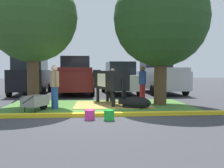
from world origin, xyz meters
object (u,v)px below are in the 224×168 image
(shade_tree_right, at_px, (161,20))
(sedan_silver, at_px, (120,78))
(bucket_green, at_px, (109,115))
(wheelbarrow, at_px, (36,101))
(person_visitor_far, at_px, (55,86))
(bucket_pink, at_px, (90,114))
(person_handler, at_px, (142,83))
(calf_lying, at_px, (136,103))
(cow_holstein, at_px, (109,80))
(suv_black, at_px, (31,74))
(shade_tree_left, at_px, (32,17))
(person_visitor_near, at_px, (112,84))
(pickup_truck_maroon, at_px, (75,76))
(pickup_truck_black, at_px, (160,76))

(shade_tree_right, distance_m, sedan_silver, 5.90)
(sedan_silver, bearing_deg, bucket_green, -99.13)
(sedan_silver, bearing_deg, wheelbarrow, -120.85)
(wheelbarrow, height_order, sedan_silver, sedan_silver)
(person_visitor_far, relative_size, bucket_pink, 5.10)
(bucket_pink, bearing_deg, person_handler, 56.58)
(calf_lying, bearing_deg, bucket_green, -119.74)
(cow_holstein, height_order, calf_lying, cow_holstein)
(cow_holstein, bearing_deg, person_handler, 10.73)
(cow_holstein, xyz_separation_m, person_handler, (1.54, 0.29, -0.16))
(sedan_silver, bearing_deg, cow_holstein, -102.44)
(wheelbarrow, bearing_deg, bucket_pink, -40.30)
(bucket_green, xyz_separation_m, suv_black, (-4.20, 8.56, 1.11))
(suv_black, bearing_deg, bucket_green, -63.83)
(shade_tree_left, relative_size, person_visitor_near, 3.45)
(pickup_truck_maroon, relative_size, pickup_truck_black, 1.00)
(shade_tree_right, relative_size, wheelbarrow, 3.65)
(person_handler, xyz_separation_m, person_visitor_far, (-3.74, -1.46, 0.01))
(cow_holstein, distance_m, person_visitor_near, 1.06)
(cow_holstein, distance_m, bucket_pink, 3.57)
(wheelbarrow, distance_m, bucket_green, 3.12)
(person_visitor_far, xyz_separation_m, pickup_truck_maroon, (0.42, 6.43, 0.20))
(shade_tree_left, bearing_deg, pickup_truck_maroon, 76.76)
(pickup_truck_black, bearing_deg, person_visitor_far, -132.41)
(calf_lying, relative_size, wheelbarrow, 0.83)
(calf_lying, relative_size, person_visitor_near, 0.82)
(person_visitor_near, relative_size, bucket_pink, 4.74)
(cow_holstein, height_order, person_handler, person_handler)
(calf_lying, relative_size, person_handler, 0.77)
(wheelbarrow, bearing_deg, calf_lying, 5.08)
(person_handler, xyz_separation_m, sedan_silver, (-0.48, 4.51, 0.08))
(person_handler, relative_size, suv_black, 0.36)
(pickup_truck_maroon, bearing_deg, bucket_green, -80.25)
(wheelbarrow, height_order, suv_black, suv_black)
(calf_lying, bearing_deg, cow_holstein, 125.19)
(shade_tree_right, bearing_deg, bucket_green, -128.05)
(cow_holstein, height_order, suv_black, suv_black)
(shade_tree_left, distance_m, suv_black, 6.22)
(shade_tree_left, bearing_deg, calf_lying, -11.25)
(shade_tree_left, bearing_deg, person_visitor_far, -34.00)
(bucket_green, bearing_deg, person_handler, 64.34)
(person_visitor_near, relative_size, sedan_silver, 0.35)
(cow_holstein, relative_size, wheelbarrow, 1.94)
(pickup_truck_maroon, bearing_deg, shade_tree_right, -54.71)
(shade_tree_left, xyz_separation_m, cow_holstein, (3.14, 0.53, -2.54))
(wheelbarrow, xyz_separation_m, pickup_truck_black, (6.58, 7.04, 0.73))
(calf_lying, height_order, suv_black, suv_black)
(person_visitor_near, bearing_deg, calf_lying, -73.14)
(shade_tree_left, height_order, suv_black, shade_tree_left)
(shade_tree_right, distance_m, bucket_green, 5.31)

